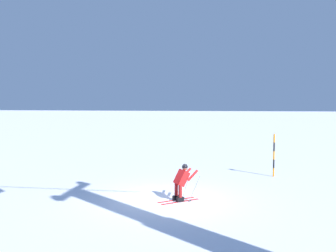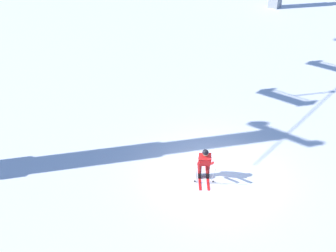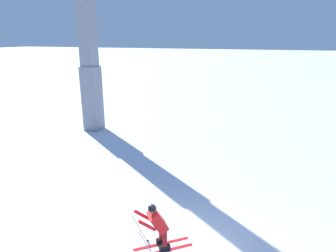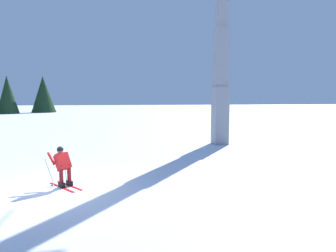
# 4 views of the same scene
# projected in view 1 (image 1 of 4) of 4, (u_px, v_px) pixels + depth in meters

# --- Properties ---
(ground_plane) EXTENTS (260.00, 260.00, 0.00)m
(ground_plane) POSITION_uv_depth(u_px,v_px,m) (166.00, 199.00, 13.59)
(ground_plane) COLOR white
(skier_carving_main) EXTENTS (1.52, 1.35, 1.46)m
(skier_carving_main) POSITION_uv_depth(u_px,v_px,m) (182.00, 180.00, 13.31)
(skier_carving_main) COLOR red
(skier_carving_main) RESTS_ON ground_plane
(trail_marker_pole) EXTENTS (0.07, 0.28, 2.09)m
(trail_marker_pole) POSITION_uv_depth(u_px,v_px,m) (274.00, 154.00, 17.56)
(trail_marker_pole) COLOR orange
(trail_marker_pole) RESTS_ON ground_plane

